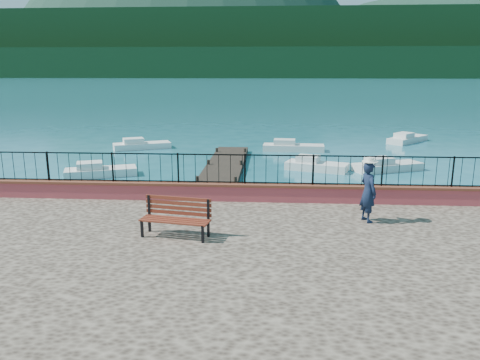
# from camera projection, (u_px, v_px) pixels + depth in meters

# --- Properties ---
(ground) EXTENTS (2000.00, 2000.00, 0.00)m
(ground) POSITION_uv_depth(u_px,v_px,m) (248.00, 284.00, 12.12)
(ground) COLOR #19596B
(ground) RESTS_ON ground
(parapet) EXTENTS (28.00, 0.46, 0.58)m
(parapet) POSITION_uv_depth(u_px,v_px,m) (254.00, 192.00, 15.37)
(parapet) COLOR #AF3F41
(parapet) RESTS_ON promenade
(railing) EXTENTS (27.00, 0.05, 0.95)m
(railing) POSITION_uv_depth(u_px,v_px,m) (254.00, 169.00, 15.19)
(railing) COLOR black
(railing) RESTS_ON parapet
(dock) EXTENTS (2.00, 16.00, 0.30)m
(dock) POSITION_uv_depth(u_px,v_px,m) (221.00, 175.00, 23.86)
(dock) COLOR #2D231C
(dock) RESTS_ON ground
(far_forest) EXTENTS (900.00, 60.00, 18.00)m
(far_forest) POSITION_uv_depth(u_px,v_px,m) (271.00, 63.00, 301.24)
(far_forest) COLOR black
(far_forest) RESTS_ON ground
(foothills) EXTENTS (900.00, 120.00, 44.00)m
(foothills) POSITION_uv_depth(u_px,v_px,m) (271.00, 47.00, 356.46)
(foothills) COLOR black
(foothills) RESTS_ON ground
(companion_hill) EXTENTS (448.00, 384.00, 180.00)m
(companion_hill) POSITION_uv_depth(u_px,v_px,m) (461.00, 74.00, 541.53)
(companion_hill) COLOR #142D23
(companion_hill) RESTS_ON ground
(park_bench) EXTENTS (1.89, 0.91, 1.00)m
(park_bench) POSITION_uv_depth(u_px,v_px,m) (176.00, 225.00, 12.07)
(park_bench) COLOR black
(park_bench) RESTS_ON promenade
(person) EXTENTS (0.62, 0.74, 1.73)m
(person) POSITION_uv_depth(u_px,v_px,m) (368.00, 192.00, 13.16)
(person) COLOR #111C33
(person) RESTS_ON promenade
(hat) EXTENTS (0.44, 0.44, 0.12)m
(hat) POSITION_uv_depth(u_px,v_px,m) (370.00, 160.00, 12.94)
(hat) COLOR silver
(hat) RESTS_ON person
(boat_0) EXTENTS (3.81, 2.46, 0.80)m
(boat_0) POSITION_uv_depth(u_px,v_px,m) (101.00, 169.00, 24.24)
(boat_0) COLOR silver
(boat_0) RESTS_ON ground
(boat_1) EXTENTS (3.58, 2.35, 0.80)m
(boat_1) POSITION_uv_depth(u_px,v_px,m) (317.00, 163.00, 25.67)
(boat_1) COLOR silver
(boat_1) RESTS_ON ground
(boat_2) EXTENTS (4.00, 2.60, 0.80)m
(boat_2) POSITION_uv_depth(u_px,v_px,m) (388.00, 164.00, 25.53)
(boat_2) COLOR silver
(boat_2) RESTS_ON ground
(boat_3) EXTENTS (4.06, 2.74, 0.80)m
(boat_3) POSITION_uv_depth(u_px,v_px,m) (142.00, 143.00, 32.56)
(boat_3) COLOR silver
(boat_3) RESTS_ON ground
(boat_4) EXTENTS (4.17, 1.53, 0.80)m
(boat_4) POSITION_uv_depth(u_px,v_px,m) (294.00, 145.00, 31.77)
(boat_4) COLOR silver
(boat_4) RESTS_ON ground
(boat_5) EXTENTS (3.72, 3.93, 0.80)m
(boat_5) POSITION_uv_depth(u_px,v_px,m) (408.00, 137.00, 35.51)
(boat_5) COLOR silver
(boat_5) RESTS_ON ground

